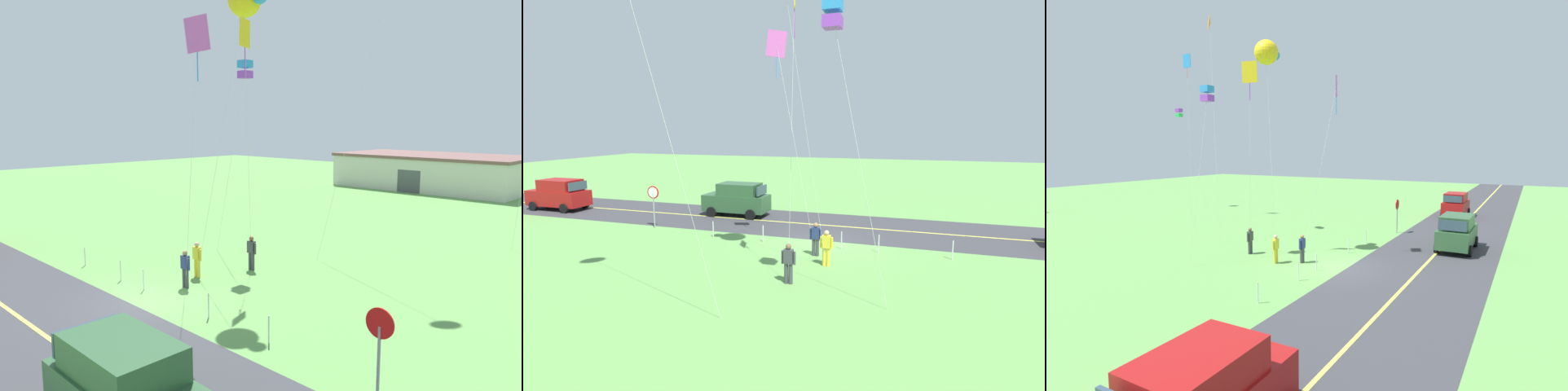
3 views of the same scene
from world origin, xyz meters
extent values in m
cube|color=#60994C|center=(0.00, 0.00, -0.05)|extent=(120.00, 120.00, 0.10)
cube|color=#38383D|center=(0.00, -4.00, 0.00)|extent=(120.00, 7.00, 0.00)
cube|color=#E5E04C|center=(0.00, -4.00, 0.01)|extent=(120.00, 0.16, 0.00)
cube|color=#2D5633|center=(6.89, -4.93, 1.84)|extent=(2.73, 1.75, 0.80)
cube|color=#334756|center=(7.98, -4.93, 1.84)|extent=(0.10, 1.62, 0.64)
cube|color=#334756|center=(5.27, -4.93, 1.84)|extent=(0.10, 1.62, 0.60)
cylinder|color=black|center=(5.71, -3.98, 0.34)|extent=(0.68, 0.22, 0.68)
cylinder|color=gray|center=(10.31, -0.10, 1.05)|extent=(0.08, 0.08, 2.10)
cylinder|color=red|center=(10.31, -0.10, 2.18)|extent=(0.76, 0.04, 0.76)
cylinder|color=white|center=(10.31, -0.07, 2.18)|extent=(0.62, 0.01, 0.62)
cylinder|color=#3F3F47|center=(-0.29, 2.11, 0.41)|extent=(0.16, 0.16, 0.82)
cylinder|color=#3F3F47|center=(-0.11, 2.11, 0.41)|extent=(0.16, 0.16, 0.82)
cube|color=navy|center=(-0.20, 2.11, 1.10)|extent=(0.36, 0.22, 0.56)
cylinder|color=navy|center=(-0.44, 2.11, 1.05)|extent=(0.10, 0.10, 0.52)
cylinder|color=navy|center=(0.04, 2.11, 1.05)|extent=(0.10, 0.10, 0.52)
sphere|color=#9E704C|center=(-0.20, 2.11, 1.49)|extent=(0.22, 0.22, 0.22)
cylinder|color=#3F3F47|center=(-0.14, 5.83, 0.41)|extent=(0.16, 0.16, 0.82)
cylinder|color=#3F3F47|center=(0.04, 5.83, 0.41)|extent=(0.16, 0.16, 0.82)
cube|color=#3F3F47|center=(-0.05, 5.83, 1.10)|extent=(0.36, 0.22, 0.56)
cylinder|color=#3F3F47|center=(-0.29, 5.83, 1.05)|extent=(0.10, 0.10, 0.52)
cylinder|color=#3F3F47|center=(0.19, 5.83, 1.05)|extent=(0.10, 0.10, 0.52)
sphere|color=brown|center=(-0.05, 5.83, 1.49)|extent=(0.22, 0.22, 0.22)
cylinder|color=yellow|center=(-1.08, 3.35, 0.41)|extent=(0.16, 0.16, 0.82)
cylinder|color=yellow|center=(-0.90, 3.35, 0.41)|extent=(0.16, 0.16, 0.82)
cube|color=yellow|center=(-0.99, 3.35, 1.10)|extent=(0.36, 0.22, 0.56)
cylinder|color=yellow|center=(-1.23, 3.35, 1.05)|extent=(0.10, 0.10, 0.52)
cylinder|color=yellow|center=(-0.75, 3.35, 1.05)|extent=(0.10, 0.10, 0.52)
sphere|color=#D8AD84|center=(-0.99, 3.35, 1.49)|extent=(0.22, 0.22, 0.22)
cylinder|color=silver|center=(0.93, 1.63, 4.94)|extent=(2.28, 0.97, 9.88)
cube|color=#D859BF|center=(2.06, 1.15, 9.88)|extent=(0.98, 0.43, 1.30)
cylinder|color=#2D8CE5|center=(2.06, 1.15, 8.98)|extent=(0.04, 0.04, 1.40)
cylinder|color=silver|center=(-0.11, 5.71, 5.35)|extent=(0.14, 0.26, 10.71)
cube|color=yellow|center=(-0.17, 5.58, 10.71)|extent=(0.32, 0.91, 1.23)
cylinder|color=purple|center=(-0.17, 5.58, 9.81)|extent=(0.04, 0.04, 1.40)
cylinder|color=silver|center=(-0.23, 4.12, 5.93)|extent=(1.53, 1.56, 11.86)
sphere|color=yellow|center=(0.53, 4.90, 11.86)|extent=(1.40, 1.40, 1.40)
cylinder|color=silver|center=(2.36, 10.59, 7.65)|extent=(2.49, 2.66, 15.31)
cylinder|color=silver|center=(-2.88, 7.11, 4.70)|extent=(1.99, 0.27, 9.40)
cube|color=#2D8CE5|center=(-1.90, 7.24, 9.65)|extent=(0.56, 0.56, 0.36)
cube|color=purple|center=(-1.90, 7.24, 9.15)|extent=(0.56, 0.56, 0.36)
cube|color=beige|center=(-7.42, 39.52, 1.60)|extent=(18.00, 10.00, 3.20)
cube|color=brown|center=(-7.42, 39.52, 3.35)|extent=(18.36, 10.20, 0.30)
cube|color=#4C4C51|center=(-7.42, 34.57, 1.10)|extent=(2.40, 0.12, 2.20)
cylinder|color=silver|center=(-6.29, 0.70, 0.45)|extent=(0.05, 0.05, 0.90)
cylinder|color=silver|center=(-2.98, 0.70, 0.45)|extent=(0.05, 0.05, 0.90)
cylinder|color=silver|center=(-1.17, 0.70, 0.45)|extent=(0.05, 0.05, 0.90)
cylinder|color=silver|center=(2.99, 0.70, 0.45)|extent=(0.05, 0.05, 0.90)
cylinder|color=silver|center=(5.94, 0.70, 0.45)|extent=(0.05, 0.05, 0.90)
camera|label=1|loc=(16.16, -10.09, 6.90)|focal=34.52mm
camera|label=2|loc=(-4.62, 20.14, 5.98)|focal=28.08mm
camera|label=3|loc=(-19.35, -8.94, 6.33)|focal=27.96mm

